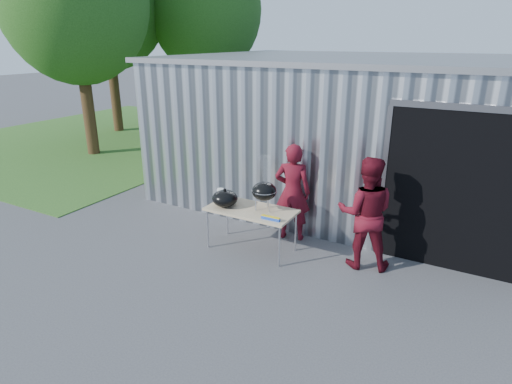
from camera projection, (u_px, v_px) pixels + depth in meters
The scene contains 12 objects.
ground at pixel (222, 266), 6.91m from camera, with size 80.00×80.00×0.00m, color #434345.
building at pixel (364, 128), 9.74m from camera, with size 8.20×6.20×3.10m.
grass_patch at pixel (109, 136), 15.96m from camera, with size 10.00×12.00×0.02m, color #2D591E.
tree_far at pixel (206, 10), 15.77m from camera, with size 4.13×4.13×6.84m.
folding_table at pixel (251, 211), 7.23m from camera, with size 1.50×0.75×0.75m.
kettle_grill at pixel (264, 186), 7.04m from camera, with size 0.42×0.42×0.93m.
grill_lid at pixel (225, 198), 7.29m from camera, with size 0.44×0.44×0.32m.
paper_towels at pixel (221, 196), 7.39m from camera, with size 0.12×0.12×0.28m, color white.
white_tub at pixel (230, 197), 7.61m from camera, with size 0.20×0.15×0.10m, color white.
foil_box at pixel (271, 218), 6.77m from camera, with size 0.32×0.05×0.06m.
person_cook at pixel (292, 192), 7.60m from camera, with size 0.65×0.42×1.77m, color #590D19.
person_bystander at pixel (366, 213), 6.65m from camera, with size 0.88×0.69×1.81m, color #590D19.
Camera 1 is at (3.45, -5.06, 3.47)m, focal length 30.00 mm.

